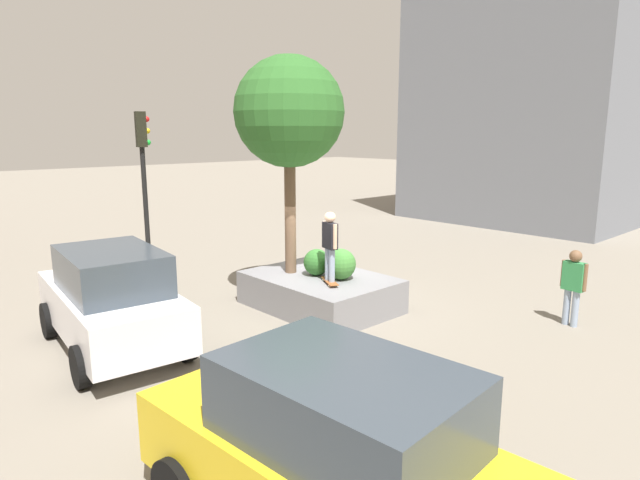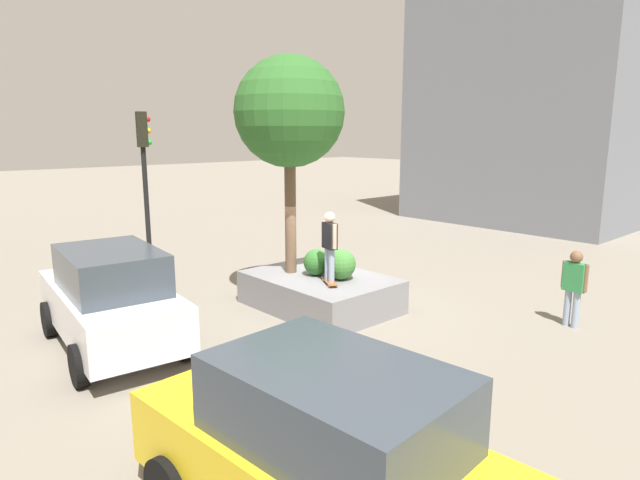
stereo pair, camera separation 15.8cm
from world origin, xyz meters
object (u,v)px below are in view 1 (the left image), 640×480
(skateboarder, at_px, (330,241))
(plaza_tree, at_px, (289,113))
(planter_ledge, at_px, (320,292))
(skateboard, at_px, (330,281))
(taxi_cab, at_px, (332,453))
(traffic_light_corner, at_px, (144,175))
(police_car, at_px, (112,299))
(passerby_with_bag, at_px, (573,282))

(skateboarder, bearing_deg, plaza_tree, -0.58)
(planter_ledge, xyz_separation_m, skateboard, (-0.67, 0.31, 0.47))
(plaza_tree, distance_m, taxi_cab, 8.97)
(traffic_light_corner, bearing_deg, skateboarder, -148.42)
(plaza_tree, distance_m, skateboarder, 3.24)
(police_car, xyz_separation_m, passerby_with_bag, (-5.65, -8.08, -0.05))
(police_car, bearing_deg, traffic_light_corner, -38.58)
(planter_ledge, xyz_separation_m, plaza_tree, (0.76, 0.30, 4.32))
(planter_ledge, distance_m, skateboard, 0.87)
(skateboard, height_order, traffic_light_corner, traffic_light_corner)
(planter_ledge, distance_m, traffic_light_corner, 5.23)
(traffic_light_corner, bearing_deg, skateboard, -148.42)
(taxi_cab, bearing_deg, traffic_light_corner, -14.64)
(planter_ledge, xyz_separation_m, taxi_cab, (-5.79, 5.20, 0.64))
(taxi_cab, bearing_deg, skateboard, -43.73)
(police_car, bearing_deg, planter_ledge, -100.57)
(police_car, bearing_deg, skateboard, -109.26)
(police_car, relative_size, traffic_light_corner, 0.97)
(police_car, relative_size, passerby_with_bag, 2.66)
(traffic_light_corner, bearing_deg, police_car, 141.42)
(planter_ledge, height_order, taxi_cab, taxi_cab)
(skateboard, bearing_deg, taxi_cab, 136.27)
(plaza_tree, bearing_deg, taxi_cab, 143.15)
(plaza_tree, relative_size, passerby_with_bag, 3.03)
(traffic_light_corner, distance_m, passerby_with_bag, 10.41)
(taxi_cab, distance_m, passerby_with_bag, 8.55)
(planter_ledge, relative_size, traffic_light_corner, 0.74)
(skateboarder, bearing_deg, skateboard, 90.00)
(traffic_light_corner, bearing_deg, taxi_cab, 165.36)
(plaza_tree, height_order, skateboard, plaza_tree)
(planter_ledge, bearing_deg, skateboard, 155.16)
(skateboard, distance_m, passerby_with_bag, 5.44)
(skateboarder, distance_m, passerby_with_bag, 5.50)
(passerby_with_bag, bearing_deg, skateboard, 41.40)
(skateboard, distance_m, police_car, 4.75)
(passerby_with_bag, bearing_deg, skateboarder, 41.40)
(taxi_cab, height_order, passerby_with_bag, taxi_cab)
(traffic_light_corner, bearing_deg, plaza_tree, -136.29)
(plaza_tree, height_order, traffic_light_corner, plaza_tree)
(skateboard, distance_m, traffic_light_corner, 5.32)
(taxi_cab, relative_size, traffic_light_corner, 0.95)
(plaza_tree, bearing_deg, passerby_with_bag, -146.99)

